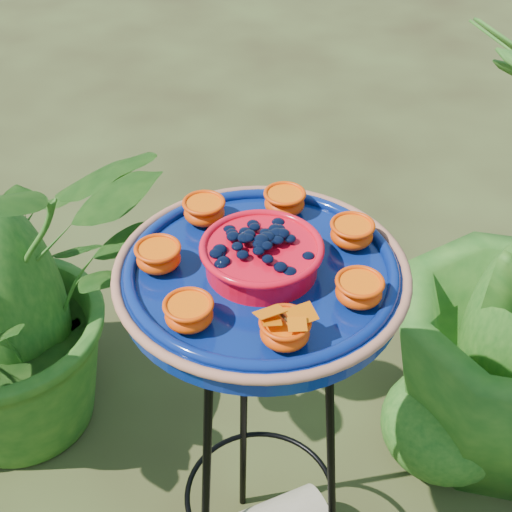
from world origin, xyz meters
The scene contains 3 objects.
tripod_stand centered at (0.11, 0.15, 0.53)m, with size 0.41×0.41×0.87m.
feeder_dish centered at (0.11, 0.15, 0.91)m, with size 0.57×0.57×0.10m.
shrub_back_left centered at (-0.57, 0.56, 0.45)m, with size 0.81×0.70×0.90m, color #194A13.
Camera 1 is at (0.20, -0.69, 1.63)m, focal length 50.00 mm.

